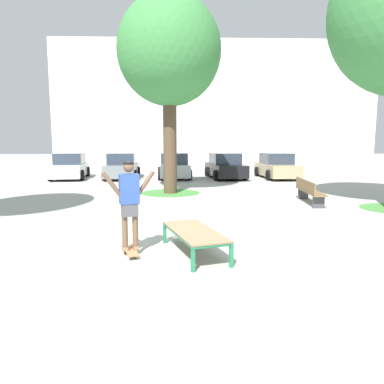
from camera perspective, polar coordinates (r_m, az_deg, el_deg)
ground_plane at (r=7.14m, az=-0.86°, el=-9.54°), size 120.00×120.00×0.00m
building_facade at (r=38.77m, az=3.53°, el=13.73°), size 32.57×4.00×12.18m
skate_box at (r=6.94m, az=0.39°, el=-6.51°), size 1.29×2.04×0.46m
skateboard at (r=7.08m, az=-9.71°, el=-9.16°), size 0.42×0.82×0.09m
skater at (r=6.86m, az=-9.91°, el=-1.18°), size 0.98×0.39×1.69m
tree_mid_back at (r=15.61m, az=-3.63°, el=21.28°), size 4.21×4.21×8.03m
grass_patch_mid_back at (r=15.34m, az=-3.45°, el=-0.12°), size 2.50×2.50×0.01m
car_white at (r=22.58m, az=-18.80°, el=3.80°), size 2.31×4.38×1.50m
car_grey at (r=21.93m, az=-11.01°, el=3.96°), size 2.06×4.27×1.50m
car_silver at (r=21.76m, az=-2.90°, el=4.07°), size 2.12×4.30×1.50m
car_black at (r=21.69m, az=5.27°, el=4.03°), size 2.28×4.37×1.50m
car_tan at (r=22.18m, az=13.26°, el=3.94°), size 2.05×4.27×1.50m
park_bench at (r=13.31m, az=18.06°, el=0.20°), size 0.62×2.43×0.83m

